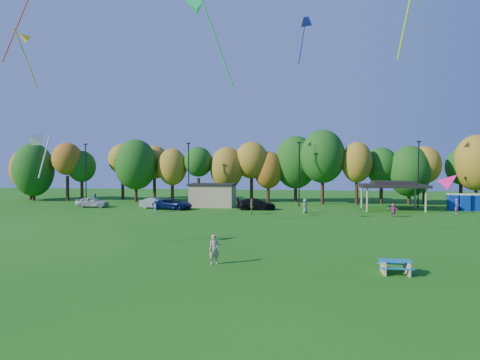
# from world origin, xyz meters

# --- Properties ---
(ground) EXTENTS (160.00, 160.00, 0.00)m
(ground) POSITION_xyz_m (0.00, 0.00, 0.00)
(ground) COLOR #19600F
(ground) RESTS_ON ground
(tree_line) EXTENTS (93.57, 10.55, 11.15)m
(tree_line) POSITION_xyz_m (-1.03, 45.51, 5.91)
(tree_line) COLOR black
(tree_line) RESTS_ON ground
(lamp_posts) EXTENTS (64.50, 0.25, 9.09)m
(lamp_posts) POSITION_xyz_m (2.00, 40.00, 4.90)
(lamp_posts) COLOR black
(lamp_posts) RESTS_ON ground
(utility_building) EXTENTS (6.30, 4.30, 3.25)m
(utility_building) POSITION_xyz_m (-10.00, 38.00, 1.64)
(utility_building) COLOR tan
(utility_building) RESTS_ON ground
(pavilion) EXTENTS (8.20, 6.20, 3.77)m
(pavilion) POSITION_xyz_m (14.00, 37.00, 3.23)
(pavilion) COLOR tan
(pavilion) RESTS_ON ground
(porta_potties) EXTENTS (3.75, 1.64, 2.18)m
(porta_potties) POSITION_xyz_m (22.95, 37.51, 1.10)
(porta_potties) COLOR #0B3197
(porta_potties) RESTS_ON ground
(picnic_table) EXTENTS (1.72, 1.43, 0.74)m
(picnic_table) POSITION_xyz_m (7.28, 3.05, 0.43)
(picnic_table) COLOR tan
(picnic_table) RESTS_ON ground
(kite_flyer) EXTENTS (0.75, 0.66, 1.74)m
(kite_flyer) POSITION_xyz_m (-2.78, 3.85, 0.87)
(kite_flyer) COLOR tan
(kite_flyer) RESTS_ON ground
(car_a) EXTENTS (4.48, 1.98, 1.50)m
(car_a) POSITION_xyz_m (-26.27, 34.71, 0.75)
(car_a) COLOR silver
(car_a) RESTS_ON ground
(car_b) EXTENTS (4.48, 2.08, 1.42)m
(car_b) POSITION_xyz_m (-17.06, 34.50, 0.71)
(car_b) COLOR #9D9EA2
(car_b) RESTS_ON ground
(car_c) EXTENTS (5.54, 3.32, 1.44)m
(car_c) POSITION_xyz_m (-14.42, 33.57, 0.72)
(car_c) COLOR #0C1748
(car_c) RESTS_ON ground
(car_d) EXTENTS (5.37, 2.69, 1.50)m
(car_d) POSITION_xyz_m (-3.57, 34.70, 0.75)
(car_d) COLOR black
(car_d) RESTS_ON ground
(far_person_0) EXTENTS (0.53, 1.11, 1.84)m
(far_person_0) POSITION_xyz_m (-3.50, 29.50, 0.92)
(far_person_0) COLOR olive
(far_person_0) RESTS_ON ground
(far_person_1) EXTENTS (0.77, 0.75, 1.78)m
(far_person_1) POSITION_xyz_m (20.84, 33.71, 0.89)
(far_person_1) COLOR #AF56B7
(far_person_1) RESTS_ON ground
(far_person_2) EXTENTS (1.05, 1.13, 1.53)m
(far_person_2) POSITION_xyz_m (-15.66, 29.93, 0.76)
(far_person_2) COLOR #5676BE
(far_person_2) RESTS_ON ground
(far_person_3) EXTENTS (1.08, 1.14, 1.86)m
(far_person_3) POSITION_xyz_m (-26.28, 35.59, 0.93)
(far_person_3) COLOR teal
(far_person_3) RESTS_ON ground
(far_person_4) EXTENTS (1.41, 1.32, 1.58)m
(far_person_4) POSITION_xyz_m (12.55, 29.15, 0.79)
(far_person_4) COLOR #A1437A
(far_person_4) RESTS_ON ground
(far_person_5) EXTENTS (0.95, 1.00, 1.72)m
(far_person_5) POSITION_xyz_m (2.77, 31.86, 0.86)
(far_person_5) COLOR #69875C
(far_person_5) RESTS_ON ground
(kite_0) EXTENTS (2.39, 2.64, 5.26)m
(kite_0) POSITION_xyz_m (-21.98, 14.28, 17.03)
(kite_0) COLOR yellow
(kite_1) EXTENTS (4.30, 1.79, 7.38)m
(kite_1) POSITION_xyz_m (-5.69, 10.24, 17.57)
(kite_1) COLOR #1BCA4F
(kite_2) EXTENTS (1.58, 1.39, 1.30)m
(kite_2) POSITION_xyz_m (10.20, 3.56, 5.00)
(kite_2) COLOR #EB0D68
(kite_8) EXTENTS (1.72, 2.78, 4.50)m
(kite_8) POSITION_xyz_m (2.71, 17.87, 18.58)
(kite_8) COLOR navy
(kite_13) EXTENTS (1.38, 2.28, 3.52)m
(kite_13) POSITION_xyz_m (-15.12, 5.76, 7.68)
(kite_13) COLOR silver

